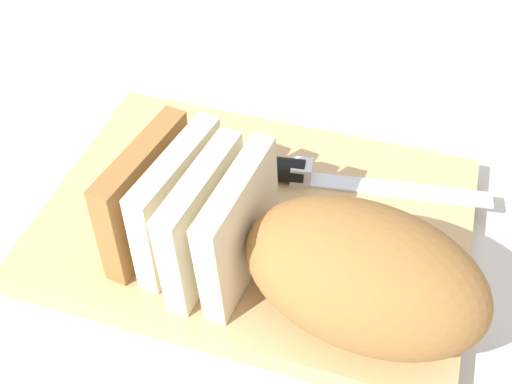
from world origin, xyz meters
The scene contains 6 objects.
ground_plane centered at (0.00, 0.00, 0.00)m, with size 3.00×3.00×0.00m, color beige.
cutting_board centered at (0.00, 0.00, 0.01)m, with size 0.39×0.28×0.02m, color tan.
bread_loaf centered at (-0.07, 0.07, 0.08)m, with size 0.31×0.15×0.11m.
bread_knife centered at (-0.03, -0.06, 0.03)m, with size 0.25×0.06×0.02m.
crumb_near_knife centered at (-0.07, 0.00, 0.03)m, with size 0.01×0.01×0.01m, color tan.
crumb_near_loaf centered at (0.00, 0.05, 0.03)m, with size 0.01×0.01×0.01m, color tan.
Camera 1 is at (-0.13, 0.38, 0.46)m, focal length 44.52 mm.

